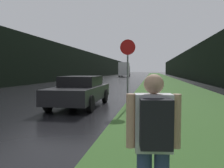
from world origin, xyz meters
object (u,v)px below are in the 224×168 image
delivery_truck (125,69)px  hitchhiker_with_backpack (154,141)px  car_passing_near (80,91)px  stop_sign (128,67)px

delivery_truck → hitchhiker_with_backpack: bearing=-83.3°
hitchhiker_with_backpack → car_passing_near: 8.74m
car_passing_near → delivery_truck: (-3.96, 53.20, 1.26)m
hitchhiker_with_backpack → delivery_truck: bearing=90.0°
car_passing_near → stop_sign: bearing=171.2°
stop_sign → car_passing_near: 2.51m
car_passing_near → delivery_truck: 53.36m
stop_sign → hitchhiker_with_backpack: size_ratio=1.84×
stop_sign → delivery_truck: bearing=96.6°
hitchhiker_with_backpack → delivery_truck: (-7.24, 61.29, 1.05)m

